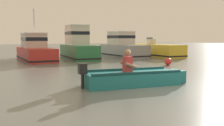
{
  "coord_description": "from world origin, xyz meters",
  "views": [
    {
      "loc": [
        -6.03,
        -5.76,
        1.56
      ],
      "look_at": [
        -0.49,
        3.13,
        0.55
      ],
      "focal_mm": 41.99,
      "sensor_mm": 36.0,
      "label": 1
    }
  ],
  "objects_px": {
    "moored_boat_green": "(78,46)",
    "mooring_buoy": "(168,61)",
    "moored_boat_yellow": "(154,50)",
    "moored_boat_red": "(35,50)",
    "moored_boat_grey": "(123,47)",
    "rowboat_with_person": "(133,78)"
  },
  "relations": [
    {
      "from": "moored_boat_green",
      "to": "mooring_buoy",
      "type": "distance_m",
      "value": 7.28
    },
    {
      "from": "mooring_buoy",
      "to": "moored_boat_yellow",
      "type": "bearing_deg",
      "value": 54.97
    },
    {
      "from": "moored_boat_grey",
      "to": "moored_boat_yellow",
      "type": "distance_m",
      "value": 2.84
    },
    {
      "from": "moored_boat_yellow",
      "to": "mooring_buoy",
      "type": "bearing_deg",
      "value": -125.03
    },
    {
      "from": "rowboat_with_person",
      "to": "moored_boat_yellow",
      "type": "distance_m",
      "value": 14.13
    },
    {
      "from": "moored_boat_red",
      "to": "moored_boat_yellow",
      "type": "xyz_separation_m",
      "value": [
        9.82,
        -1.24,
        -0.23
      ]
    },
    {
      "from": "moored_boat_green",
      "to": "moored_boat_red",
      "type": "bearing_deg",
      "value": 169.74
    },
    {
      "from": "moored_boat_green",
      "to": "moored_boat_yellow",
      "type": "bearing_deg",
      "value": -5.83
    },
    {
      "from": "moored_boat_red",
      "to": "moored_boat_grey",
      "type": "height_order",
      "value": "moored_boat_red"
    },
    {
      "from": "rowboat_with_person",
      "to": "moored_boat_yellow",
      "type": "height_order",
      "value": "moored_boat_yellow"
    },
    {
      "from": "moored_boat_red",
      "to": "mooring_buoy",
      "type": "height_order",
      "value": "moored_boat_red"
    },
    {
      "from": "rowboat_with_person",
      "to": "mooring_buoy",
      "type": "distance_m",
      "value": 6.87
    },
    {
      "from": "moored_boat_red",
      "to": "moored_boat_grey",
      "type": "bearing_deg",
      "value": -3.37
    },
    {
      "from": "moored_boat_red",
      "to": "mooring_buoy",
      "type": "relative_size",
      "value": 14.13
    },
    {
      "from": "moored_boat_green",
      "to": "moored_boat_yellow",
      "type": "distance_m",
      "value": 6.84
    },
    {
      "from": "moored_boat_green",
      "to": "moored_boat_grey",
      "type": "xyz_separation_m",
      "value": [
        4.09,
        0.13,
        -0.13
      ]
    },
    {
      "from": "moored_boat_red",
      "to": "mooring_buoy",
      "type": "bearing_deg",
      "value": -52.88
    },
    {
      "from": "moored_boat_green",
      "to": "mooring_buoy",
      "type": "relative_size",
      "value": 12.44
    },
    {
      "from": "moored_boat_yellow",
      "to": "mooring_buoy",
      "type": "relative_size",
      "value": 15.95
    },
    {
      "from": "moored_boat_grey",
      "to": "rowboat_with_person",
      "type": "bearing_deg",
      "value": -122.72
    },
    {
      "from": "moored_boat_red",
      "to": "moored_boat_yellow",
      "type": "bearing_deg",
      "value": -7.2
    },
    {
      "from": "moored_boat_green",
      "to": "mooring_buoy",
      "type": "bearing_deg",
      "value": -69.62
    }
  ]
}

